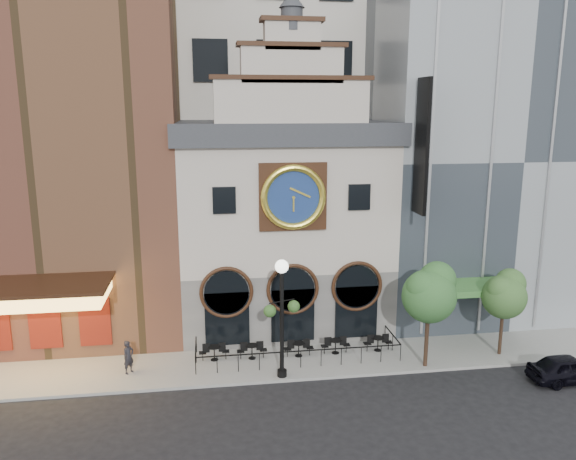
# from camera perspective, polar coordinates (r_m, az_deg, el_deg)

# --- Properties ---
(ground) EXTENTS (120.00, 120.00, 0.00)m
(ground) POSITION_cam_1_polar(r_m,az_deg,el_deg) (28.56, 1.72, -15.10)
(ground) COLOR black
(ground) RESTS_ON ground
(sidewalk) EXTENTS (44.00, 5.00, 0.15)m
(sidewalk) POSITION_cam_1_polar(r_m,az_deg,el_deg) (30.73, 0.89, -12.84)
(sidewalk) COLOR gray
(sidewalk) RESTS_ON ground
(clock_building) EXTENTS (12.60, 8.78, 18.65)m
(clock_building) POSITION_cam_1_polar(r_m,az_deg,el_deg) (33.68, -0.53, 1.31)
(clock_building) COLOR #605E5B
(clock_building) RESTS_ON ground
(theater_building) EXTENTS (14.00, 15.60, 25.00)m
(theater_building) POSITION_cam_1_polar(r_m,az_deg,el_deg) (35.89, -22.46, 10.58)
(theater_building) COLOR brown
(theater_building) RESTS_ON ground
(retail_building) EXTENTS (14.00, 14.40, 20.00)m
(retail_building) POSITION_cam_1_polar(r_m,az_deg,el_deg) (39.15, 18.37, 7.36)
(retail_building) COLOR gray
(retail_building) RESTS_ON ground
(office_tower) EXTENTS (20.00, 16.00, 40.00)m
(office_tower) POSITION_cam_1_polar(r_m,az_deg,el_deg) (45.63, -2.79, 21.03)
(office_tower) COLOR beige
(office_tower) RESTS_ON ground
(cafe_railing) EXTENTS (10.60, 2.60, 0.90)m
(cafe_railing) POSITION_cam_1_polar(r_m,az_deg,el_deg) (30.51, 0.89, -11.95)
(cafe_railing) COLOR black
(cafe_railing) RESTS_ON sidewalk
(bistro_0) EXTENTS (1.58, 0.68, 0.90)m
(bistro_0) POSITION_cam_1_polar(r_m,az_deg,el_deg) (30.35, -7.51, -12.17)
(bistro_0) COLOR black
(bistro_0) RESTS_ON sidewalk
(bistro_1) EXTENTS (1.58, 0.68, 0.90)m
(bistro_1) POSITION_cam_1_polar(r_m,az_deg,el_deg) (30.33, -3.68, -12.10)
(bistro_1) COLOR black
(bistro_1) RESTS_ON sidewalk
(bistro_2) EXTENTS (1.58, 0.68, 0.90)m
(bistro_2) POSITION_cam_1_polar(r_m,az_deg,el_deg) (30.54, 1.09, -11.89)
(bistro_2) COLOR black
(bistro_2) RESTS_ON sidewalk
(bistro_3) EXTENTS (1.58, 0.68, 0.90)m
(bistro_3) POSITION_cam_1_polar(r_m,az_deg,el_deg) (30.97, 4.85, -11.58)
(bistro_3) COLOR black
(bistro_3) RESTS_ON sidewalk
(bistro_4) EXTENTS (1.58, 0.68, 0.90)m
(bistro_4) POSITION_cam_1_polar(r_m,az_deg,el_deg) (31.56, 9.12, -11.23)
(bistro_4) COLOR black
(bistro_4) RESTS_ON sidewalk
(car_right) EXTENTS (4.02, 1.70, 1.36)m
(car_right) POSITION_cam_1_polar(r_m,az_deg,el_deg) (31.39, 26.65, -12.48)
(car_right) COLOR black
(car_right) RESTS_ON ground
(pedestrian) EXTENTS (0.72, 0.73, 1.70)m
(pedestrian) POSITION_cam_1_polar(r_m,az_deg,el_deg) (29.71, -15.89, -12.30)
(pedestrian) COLOR black
(pedestrian) RESTS_ON sidewalk
(lamppost) EXTENTS (1.83, 1.06, 5.97)m
(lamppost) POSITION_cam_1_polar(r_m,az_deg,el_deg) (27.20, -0.63, -7.67)
(lamppost) COLOR black
(lamppost) RESTS_ON sidewalk
(tree_left) EXTENTS (2.83, 2.72, 5.44)m
(tree_left) POSITION_cam_1_polar(r_m,az_deg,el_deg) (29.11, 14.22, -6.08)
(tree_left) COLOR #382619
(tree_left) RESTS_ON sidewalk
(tree_right) EXTENTS (2.43, 2.34, 4.67)m
(tree_right) POSITION_cam_1_polar(r_m,az_deg,el_deg) (31.87, 21.16, -6.00)
(tree_right) COLOR #382619
(tree_right) RESTS_ON sidewalk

